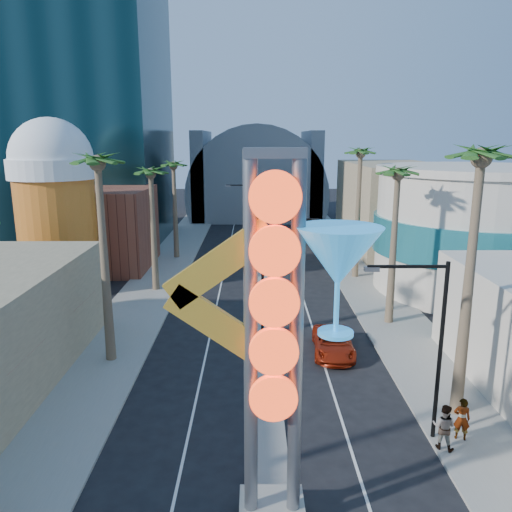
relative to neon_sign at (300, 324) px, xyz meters
The scene contains 22 objects.
sidewalk_west 34.43m from the neon_sign, 107.85° to the left, with size 5.00×100.00×0.15m, color gray.
sidewalk_east 33.97m from the neon_sign, 74.84° to the left, with size 5.00×100.00×0.15m, color gray.
median 35.79m from the neon_sign, 91.33° to the left, with size 1.60×84.00×0.15m, color gray.
hotel_tower 56.91m from the neon_sign, 114.95° to the left, with size 20.00×20.00×50.00m, color black.
brick_filler_west 39.01m from the neon_sign, 115.64° to the left, with size 10.00×10.00×8.00m, color brown.
filler_east 47.58m from the neon_sign, 71.37° to the left, with size 10.00×20.00×10.00m, color #94815F.
beer_mug 32.39m from the neon_sign, 123.38° to the left, with size 7.00×7.00×14.50m.
turquoise_building 32.10m from the neon_sign, 57.56° to the left, with size 16.60×16.60×10.60m.
canopy 69.11m from the neon_sign, 90.68° to the left, with size 22.00×16.00×22.00m.
neon_sign is the anchor object (origin of this frame).
streetlight_0 17.21m from the neon_sign, 90.90° to the left, with size 3.79×0.25×8.00m.
streetlight_1 41.13m from the neon_sign, 91.90° to the left, with size 3.79×0.25×8.00m.
streetlight_2 8.15m from the neon_sign, 40.46° to the left, with size 3.45×0.25×8.00m.
palm_1 16.70m from the neon_sign, 126.98° to the left, with size 2.40×2.40×12.70m.
palm_2 28.85m from the neon_sign, 109.95° to the left, with size 2.40×2.40×11.20m.
palm_3 40.31m from the neon_sign, 104.11° to the left, with size 2.40×2.40×11.20m.
palm_5 11.50m from the neon_sign, 40.70° to the left, with size 2.40×2.40×13.20m.
palm_6 20.89m from the neon_sign, 66.74° to the left, with size 2.40×2.40×11.70m.
palm_7 32.29m from the neon_sign, 75.23° to the left, with size 2.40×2.40×12.70m.
red_pickup 15.84m from the neon_sign, 76.20° to the left, with size 2.35×5.10×1.42m, color #9A210B.
pedestrian_a 10.87m from the neon_sign, 32.94° to the left, with size 0.70×0.46×1.91m, color gray.
pedestrian_b 9.89m from the neon_sign, 33.01° to the left, with size 0.96×0.74×1.97m, color gray.
Camera 1 is at (-0.62, -11.30, 12.79)m, focal length 35.00 mm.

